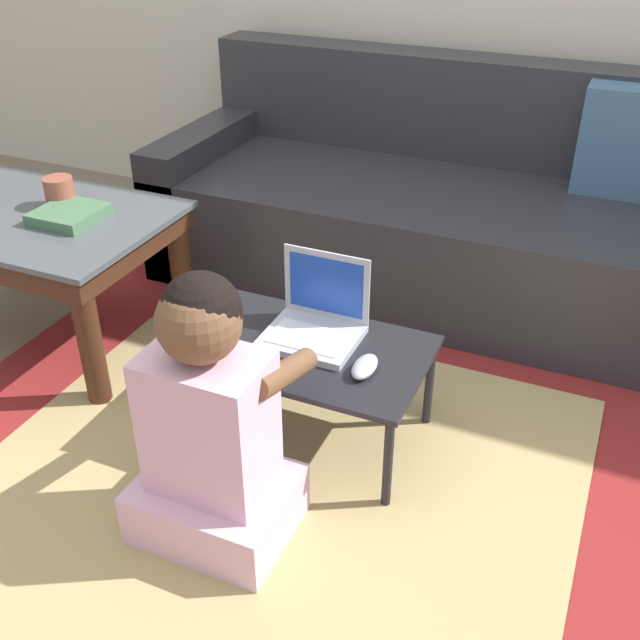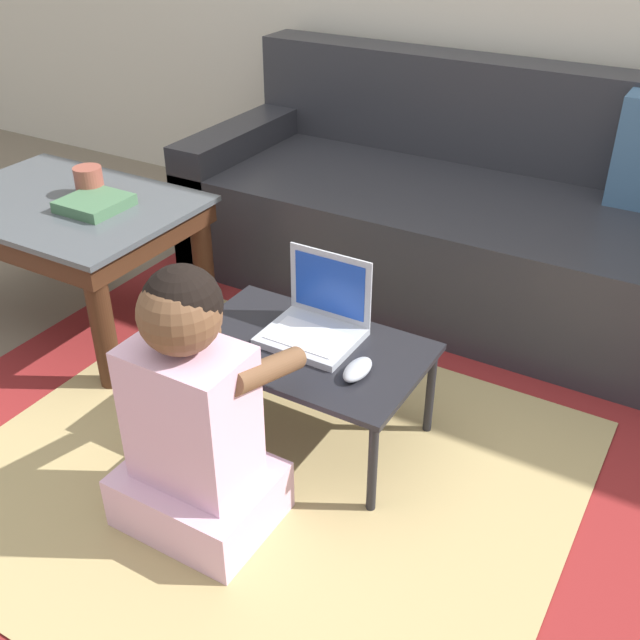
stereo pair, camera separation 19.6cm
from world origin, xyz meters
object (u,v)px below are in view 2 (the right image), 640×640
Objects in this scene: coffee_table at (67,223)px; laptop at (316,324)px; laptop_desk at (305,355)px; cup_on_table at (89,181)px; person_seated at (193,419)px; computer_mouse at (358,369)px; book_on_table at (95,203)px; couch at (470,219)px.

laptop reaches higher than coffee_table.
laptop is (0.99, -0.07, -0.04)m from coffee_table.
cup_on_table is (-0.95, 0.21, 0.23)m from laptop_desk.
person_seated is (-0.05, -0.46, -0.02)m from laptop.
cup_on_table reaches higher than coffee_table.
book_on_table reaches higher than computer_mouse.
book_on_table reaches higher than coffee_table.
laptop_desk is (-0.07, -1.05, -0.01)m from couch.
laptop_desk is 0.92× the size of person_seated.
book_on_table is (0.09, -0.08, -0.03)m from cup_on_table.
coffee_table is at bearing 150.57° from person_seated.
couch reaches higher than coffee_table.
book_on_table is at bearing 3.50° from coffee_table.
coffee_table is at bearing -176.50° from book_on_table.
computer_mouse is 0.59× the size of book_on_table.
book_on_table is (-0.92, -0.91, 0.20)m from couch.
cup_on_table is (-1.02, -0.83, 0.23)m from couch.
person_seated is at bearing -96.34° from laptop.
person_seated is at bearing -33.76° from book_on_table.
couch is at bearing 40.95° from coffee_table.
book_on_table is at bearing 174.70° from laptop.
person_seated is at bearing -34.35° from cup_on_table.
coffee_table is 8.77× the size of cup_on_table.
cup_on_table is (-0.90, 0.61, 0.19)m from person_seated.
cup_on_table is at bearing 167.35° from laptop_desk.
computer_mouse is 0.16× the size of person_seated.
cup_on_table is (-0.95, 0.16, 0.17)m from laptop.
person_seated is at bearing -29.43° from coffee_table.
computer_mouse reaches higher than laptop_desk.
cup_on_table reaches higher than laptop.
laptop_desk is at bearing -7.41° from coffee_table.
laptop_desk is (0.99, -0.13, -0.11)m from coffee_table.
coffee_table is 1.00m from laptop_desk.
coffee_table is 1.30× the size of laptop_desk.
person_seated is at bearing -97.44° from laptop_desk.
laptop_desk is 6.77× the size of cup_on_table.
cup_on_table is at bearing 64.34° from coffee_table.
couch is 1.40m from coffee_table.
cup_on_table reaches higher than laptop_desk.
cup_on_table reaches higher than computer_mouse.
person_seated reaches higher than coffee_table.
computer_mouse is at bearing -9.90° from book_on_table.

